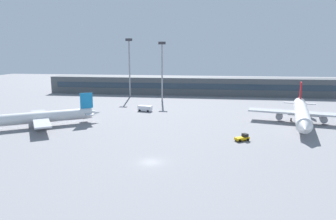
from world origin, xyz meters
TOP-DOWN VIEW (x-y plane):
  - ground_plane at (0.00, 40.00)m, footprint 400.00×400.00m
  - terminal_building at (0.00, 101.60)m, footprint 148.92×12.13m
  - airplane_near at (-38.69, 23.38)m, footprint 32.58×24.33m
  - airplane_mid at (38.86, 39.27)m, footprint 31.75×44.83m
  - baggage_tug_yellow at (19.44, 17.85)m, footprint 3.84×3.21m
  - service_van_white at (-12.79, 52.01)m, footprint 5.53×3.28m
  - floodlight_tower_west at (-28.61, 88.63)m, footprint 3.20×0.80m
  - floodlight_tower_east at (-10.85, 79.41)m, footprint 3.20×0.80m

SIDE VIEW (x-z plane):
  - ground_plane at x=0.00m, z-range 0.00..0.00m
  - baggage_tug_yellow at x=19.44m, z-range -0.08..1.67m
  - service_van_white at x=-12.79m, z-range 0.07..2.15m
  - airplane_near at x=-38.69m, z-range -1.81..7.47m
  - airplane_mid at x=38.86m, z-range -2.19..9.02m
  - terminal_building at x=0.00m, z-range 0.00..9.00m
  - floodlight_tower_east at x=-10.85m, z-range 2.03..28.43m
  - floodlight_tower_west at x=-28.61m, z-range 2.06..30.44m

